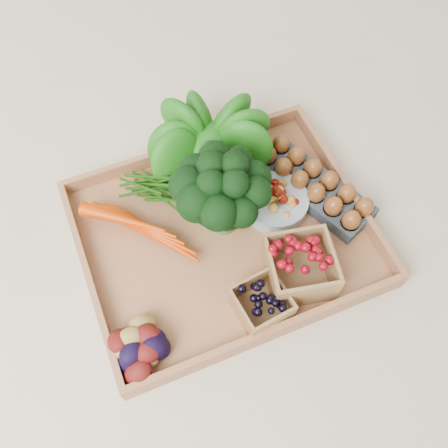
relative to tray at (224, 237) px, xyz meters
name	(u,v)px	position (x,y,z in m)	size (l,w,h in m)	color
ground	(224,239)	(0.00, 0.00, -0.01)	(4.00, 4.00, 0.00)	beige
tray	(224,237)	(0.00, 0.00, 0.00)	(0.55, 0.45, 0.01)	#A36B44
carrots	(144,228)	(-0.14, 0.06, 0.03)	(0.20, 0.14, 0.05)	#C63100
lettuce	(209,137)	(0.04, 0.18, 0.09)	(0.17, 0.17, 0.17)	#11450A
broccoli	(223,205)	(0.01, 0.03, 0.08)	(0.18, 0.18, 0.14)	black
cherry_bowl	(275,203)	(0.12, 0.02, 0.02)	(0.13, 0.13, 0.03)	#8C9EA5
egg_carton	(313,188)	(0.21, 0.03, 0.02)	(0.09, 0.26, 0.03)	#353D43
potatoes	(140,344)	(-0.22, -0.16, 0.04)	(0.13, 0.13, 0.07)	#440C0A
punnet_blackberry	(262,304)	(0.00, -0.17, 0.04)	(0.09, 0.09, 0.06)	black
punnet_raspberry	(300,267)	(0.09, -0.13, 0.05)	(0.12, 0.12, 0.08)	maroon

